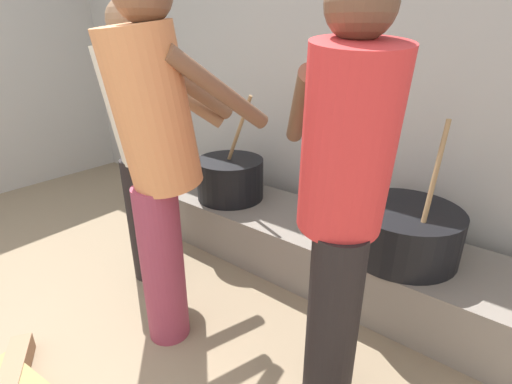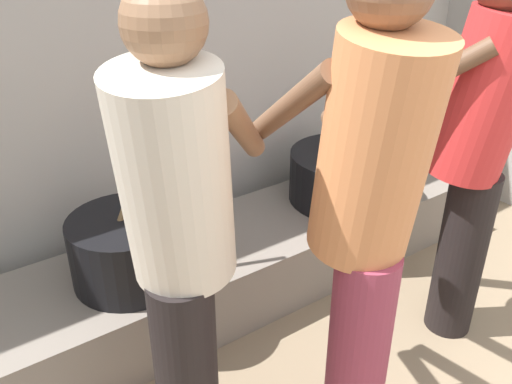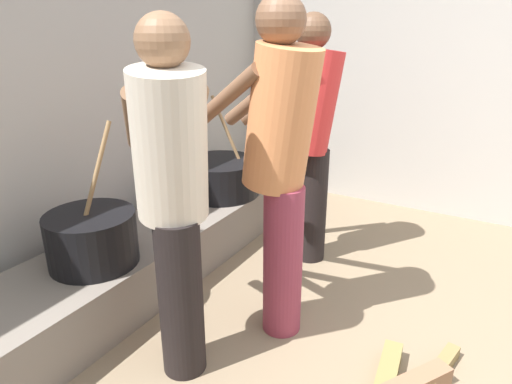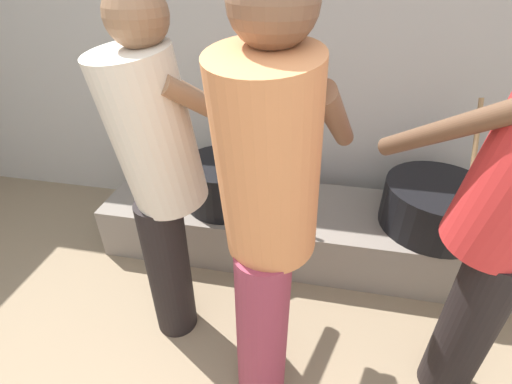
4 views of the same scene
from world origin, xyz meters
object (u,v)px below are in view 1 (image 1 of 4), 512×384
object	(u,v)px
cook_in_cream_shirt	(140,135)
cook_in_orange_shirt	(157,152)
cooking_pot_secondary	(230,178)
cooking_pot_main	(403,231)
cook_in_red_shirt	(343,192)

from	to	relation	value
cook_in_cream_shirt	cook_in_orange_shirt	size ratio (longest dim) A/B	0.95
cook_in_orange_shirt	cook_in_cream_shirt	bearing A→B (deg)	152.40
cooking_pot_secondary	cooking_pot_main	bearing A→B (deg)	0.32
cooking_pot_secondary	cook_in_cream_shirt	xyz separation A→B (m)	(-0.07, -0.63, 0.43)
cook_in_cream_shirt	cooking_pot_secondary	bearing A→B (deg)	83.80
cook_in_red_shirt	cook_in_cream_shirt	size ratio (longest dim) A/B	1.01
cooking_pot_main	cook_in_orange_shirt	distance (m)	1.29
cooking_pot_secondary	cook_in_red_shirt	size ratio (longest dim) A/B	0.46
cooking_pot_secondary	cook_in_cream_shirt	distance (m)	0.77
cook_in_cream_shirt	cook_in_orange_shirt	distance (m)	0.54
cook_in_orange_shirt	cooking_pot_main	bearing A→B (deg)	48.29
cooking_pot_main	cook_in_cream_shirt	world-z (taller)	cook_in_cream_shirt
cooking_pot_main	cooking_pot_secondary	distance (m)	1.20
cook_in_red_shirt	cook_in_orange_shirt	world-z (taller)	cook_in_orange_shirt
cook_in_red_shirt	cook_in_cream_shirt	distance (m)	1.25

